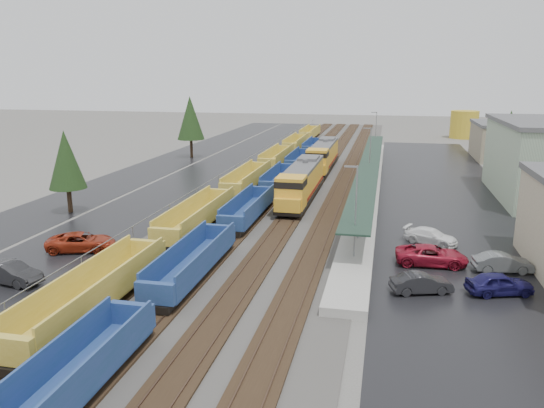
{
  "coord_description": "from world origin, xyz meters",
  "views": [
    {
      "loc": [
        11.6,
        -20.31,
        14.79
      ],
      "look_at": [
        0.56,
        30.46,
        2.0
      ],
      "focal_mm": 35.0,
      "sensor_mm": 36.0,
      "label": 1
    }
  ],
  "objects_px": {
    "parked_car_west_c": "(81,242)",
    "parked_car_east_d": "(499,284)",
    "parked_car_west_b": "(11,273)",
    "locomotive_lead": "(301,182)",
    "parked_car_east_b": "(432,255)",
    "parked_car_east_c": "(431,236)",
    "storage_tank": "(464,125)",
    "parked_car_east_e": "(503,263)",
    "locomotive_trail": "(323,156)",
    "well_string_blue": "(249,210)",
    "well_string_yellow": "(248,180)",
    "parked_car_east_a": "(421,283)"
  },
  "relations": [
    {
      "from": "parked_car_east_a",
      "to": "parked_car_east_d",
      "type": "bearing_deg",
      "value": -98.31
    },
    {
      "from": "well_string_blue",
      "to": "parked_car_east_d",
      "type": "bearing_deg",
      "value": -34.12
    },
    {
      "from": "locomotive_lead",
      "to": "parked_car_east_b",
      "type": "bearing_deg",
      "value": -54.4
    },
    {
      "from": "locomotive_lead",
      "to": "parked_car_west_b",
      "type": "distance_m",
      "value": 33.74
    },
    {
      "from": "well_string_yellow",
      "to": "parked_car_east_a",
      "type": "xyz_separation_m",
      "value": [
        20.43,
        -30.19,
        -0.54
      ]
    },
    {
      "from": "parked_car_west_c",
      "to": "parked_car_east_c",
      "type": "distance_m",
      "value": 30.62
    },
    {
      "from": "parked_car_east_b",
      "to": "well_string_yellow",
      "type": "bearing_deg",
      "value": 39.0
    },
    {
      "from": "parked_car_west_b",
      "to": "parked_car_east_e",
      "type": "height_order",
      "value": "parked_car_west_b"
    },
    {
      "from": "parked_car_east_c",
      "to": "parked_car_west_b",
      "type": "bearing_deg",
      "value": 140.86
    },
    {
      "from": "well_string_blue",
      "to": "parked_car_east_c",
      "type": "relative_size",
      "value": 23.59
    },
    {
      "from": "well_string_blue",
      "to": "parked_car_east_b",
      "type": "relative_size",
      "value": 19.83
    },
    {
      "from": "parked_car_west_c",
      "to": "parked_car_east_b",
      "type": "height_order",
      "value": "parked_car_west_c"
    },
    {
      "from": "parked_car_west_c",
      "to": "parked_car_east_c",
      "type": "height_order",
      "value": "parked_car_west_c"
    },
    {
      "from": "locomotive_trail",
      "to": "well_string_blue",
      "type": "height_order",
      "value": "locomotive_trail"
    },
    {
      "from": "well_string_blue",
      "to": "parked_car_west_b",
      "type": "relative_size",
      "value": 23.26
    },
    {
      "from": "parked_car_west_b",
      "to": "parked_car_west_c",
      "type": "relative_size",
      "value": 0.85
    },
    {
      "from": "parked_car_east_e",
      "to": "well_string_yellow",
      "type": "bearing_deg",
      "value": 38.91
    },
    {
      "from": "parked_car_west_b",
      "to": "well_string_blue",
      "type": "bearing_deg",
      "value": -22.74
    },
    {
      "from": "locomotive_trail",
      "to": "parked_car_west_c",
      "type": "bearing_deg",
      "value": -110.04
    },
    {
      "from": "parked_car_west_c",
      "to": "parked_car_east_d",
      "type": "xyz_separation_m",
      "value": [
        33.24,
        -2.22,
        -0.02
      ]
    },
    {
      "from": "parked_car_east_c",
      "to": "locomotive_trail",
      "type": "bearing_deg",
      "value": 44.96
    },
    {
      "from": "parked_car_east_c",
      "to": "parked_car_east_d",
      "type": "height_order",
      "value": "parked_car_east_d"
    },
    {
      "from": "parked_car_east_d",
      "to": "well_string_yellow",
      "type": "bearing_deg",
      "value": 24.52
    },
    {
      "from": "parked_car_west_b",
      "to": "parked_car_east_b",
      "type": "bearing_deg",
      "value": -61.65
    },
    {
      "from": "well_string_blue",
      "to": "parked_car_east_d",
      "type": "height_order",
      "value": "well_string_blue"
    },
    {
      "from": "locomotive_lead",
      "to": "parked_car_east_b",
      "type": "relative_size",
      "value": 3.52
    },
    {
      "from": "parked_car_west_b",
      "to": "parked_car_west_c",
      "type": "xyz_separation_m",
      "value": [
        0.92,
        7.68,
        -0.0
      ]
    },
    {
      "from": "well_string_blue",
      "to": "parked_car_west_b",
      "type": "height_order",
      "value": "well_string_blue"
    },
    {
      "from": "storage_tank",
      "to": "parked_car_west_b",
      "type": "distance_m",
      "value": 110.04
    },
    {
      "from": "locomotive_lead",
      "to": "parked_car_west_b",
      "type": "xyz_separation_m",
      "value": [
        -16.5,
        -29.39,
        -1.6
      ]
    },
    {
      "from": "locomotive_lead",
      "to": "parked_car_east_d",
      "type": "bearing_deg",
      "value": -53.57
    },
    {
      "from": "parked_car_east_e",
      "to": "parked_car_west_b",
      "type": "bearing_deg",
      "value": 97.57
    },
    {
      "from": "locomotive_lead",
      "to": "storage_tank",
      "type": "xyz_separation_m",
      "value": [
        27.14,
        71.59,
        0.81
      ]
    },
    {
      "from": "parked_car_west_b",
      "to": "parked_car_east_a",
      "type": "height_order",
      "value": "parked_car_west_b"
    },
    {
      "from": "well_string_blue",
      "to": "parked_car_east_e",
      "type": "relative_size",
      "value": 25.35
    },
    {
      "from": "storage_tank",
      "to": "parked_car_west_c",
      "type": "distance_m",
      "value": 102.65
    },
    {
      "from": "parked_car_east_e",
      "to": "locomotive_lead",
      "type": "bearing_deg",
      "value": 35.75
    },
    {
      "from": "locomotive_trail",
      "to": "parked_car_west_c",
      "type": "distance_m",
      "value": 45.49
    },
    {
      "from": "parked_car_west_b",
      "to": "parked_car_east_d",
      "type": "distance_m",
      "value": 34.59
    },
    {
      "from": "locomotive_trail",
      "to": "well_string_blue",
      "type": "xyz_separation_m",
      "value": [
        -4.0,
        -30.26,
        -1.23
      ]
    },
    {
      "from": "locomotive_lead",
      "to": "parked_car_west_b",
      "type": "bearing_deg",
      "value": -119.31
    },
    {
      "from": "storage_tank",
      "to": "parked_car_east_e",
      "type": "relative_size",
      "value": 1.45
    },
    {
      "from": "parked_car_east_a",
      "to": "parked_car_east_e",
      "type": "height_order",
      "value": "parked_car_east_e"
    },
    {
      "from": "well_string_yellow",
      "to": "parked_car_east_d",
      "type": "height_order",
      "value": "well_string_yellow"
    },
    {
      "from": "parked_car_east_a",
      "to": "parked_car_east_e",
      "type": "bearing_deg",
      "value": -66.96
    },
    {
      "from": "well_string_yellow",
      "to": "parked_car_east_b",
      "type": "relative_size",
      "value": 23.12
    },
    {
      "from": "locomotive_trail",
      "to": "parked_car_east_a",
      "type": "bearing_deg",
      "value": -74.82
    },
    {
      "from": "locomotive_lead",
      "to": "locomotive_trail",
      "type": "bearing_deg",
      "value": 90.0
    },
    {
      "from": "parked_car_west_b",
      "to": "parked_car_west_c",
      "type": "bearing_deg",
      "value": 2.28
    },
    {
      "from": "parked_car_east_d",
      "to": "parked_car_east_e",
      "type": "bearing_deg",
      "value": -29.92
    }
  ]
}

